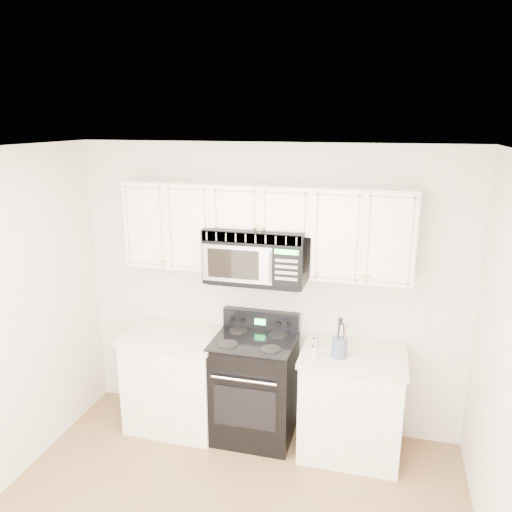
% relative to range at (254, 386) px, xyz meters
% --- Properties ---
extents(room, '(3.51, 3.51, 2.61)m').
position_rel_range_xyz_m(room, '(0.06, -1.45, 0.82)').
color(room, brown).
rests_on(room, ground).
extents(base_cabinet_left, '(0.86, 0.65, 0.92)m').
position_rel_range_xyz_m(base_cabinet_left, '(-0.74, -0.01, -0.06)').
color(base_cabinet_left, silver).
rests_on(base_cabinet_left, ground).
extents(base_cabinet_right, '(0.86, 0.65, 0.92)m').
position_rel_range_xyz_m(base_cabinet_right, '(0.86, -0.01, -0.06)').
color(base_cabinet_right, silver).
rests_on(base_cabinet_right, ground).
extents(range, '(0.71, 0.65, 1.11)m').
position_rel_range_xyz_m(range, '(0.00, 0.00, 0.00)').
color(range, black).
rests_on(range, ground).
extents(upper_cabinets, '(2.44, 0.37, 0.75)m').
position_rel_range_xyz_m(upper_cabinets, '(0.06, 0.13, 1.45)').
color(upper_cabinets, silver).
rests_on(upper_cabinets, ground).
extents(microwave, '(0.84, 0.47, 0.46)m').
position_rel_range_xyz_m(microwave, '(0.00, 0.08, 1.20)').
color(microwave, black).
rests_on(microwave, ground).
extents(utensil_crock, '(0.13, 0.13, 0.34)m').
position_rel_range_xyz_m(utensil_crock, '(0.75, -0.11, 0.53)').
color(utensil_crock, slate).
rests_on(utensil_crock, base_cabinet_right).
extents(shaker_salt, '(0.05, 0.05, 0.11)m').
position_rel_range_xyz_m(shaker_salt, '(0.55, -0.17, 0.49)').
color(shaker_salt, silver).
rests_on(shaker_salt, base_cabinet_right).
extents(shaker_pepper, '(0.04, 0.04, 0.10)m').
position_rel_range_xyz_m(shaker_pepper, '(0.54, 0.00, 0.49)').
color(shaker_pepper, silver).
rests_on(shaker_pepper, base_cabinet_right).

